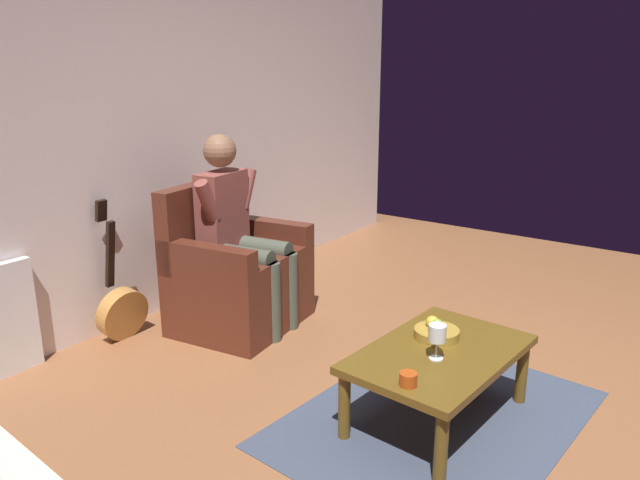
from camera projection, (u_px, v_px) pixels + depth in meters
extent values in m
plane|color=brown|center=(515.00, 424.00, 3.10)|extent=(7.06, 7.06, 0.00)
cube|color=silver|center=(149.00, 134.00, 4.23)|extent=(6.28, 0.06, 2.59)
cube|color=#384153|center=(436.00, 418.00, 3.15)|extent=(1.77, 1.36, 0.01)
cube|color=#512418|center=(241.00, 295.00, 4.23)|extent=(0.93, 0.82, 0.44)
cube|color=#512418|center=(247.00, 260.00, 4.13)|extent=(0.68, 0.67, 0.10)
cube|color=#512418|center=(268.00, 236.00, 4.44)|extent=(0.22, 0.72, 0.24)
cube|color=#512418|center=(206.00, 263.00, 3.83)|extent=(0.22, 0.72, 0.24)
cube|color=#512418|center=(203.00, 221.00, 4.22)|extent=(0.85, 0.23, 0.55)
cube|color=brown|center=(222.00, 211.00, 4.12)|extent=(0.40, 0.23, 0.54)
sphere|color=brown|center=(220.00, 151.00, 4.01)|extent=(0.22, 0.22, 0.22)
cylinder|color=#44493B|center=(261.00, 247.00, 4.19)|extent=(0.19, 0.46, 0.13)
cylinder|color=#44493B|center=(289.00, 291.00, 4.17)|extent=(0.13, 0.13, 0.54)
cylinder|color=brown|center=(246.00, 189.00, 4.25)|extent=(0.21, 0.12, 0.29)
cylinder|color=#44493B|center=(242.00, 256.00, 4.00)|extent=(0.19, 0.46, 0.13)
cylinder|color=#44493B|center=(272.00, 302.00, 3.97)|extent=(0.13, 0.13, 0.54)
cylinder|color=brown|center=(208.00, 201.00, 3.88)|extent=(0.21, 0.12, 0.29)
cube|color=brown|center=(440.00, 354.00, 3.05)|extent=(1.02, 0.70, 0.04)
cylinder|color=brown|center=(522.00, 373.00, 3.26)|extent=(0.06, 0.06, 0.35)
cylinder|color=brown|center=(441.00, 448.00, 2.62)|extent=(0.06, 0.06, 0.35)
cylinder|color=brown|center=(435.00, 345.00, 3.59)|extent=(0.06, 0.06, 0.35)
cylinder|color=brown|center=(344.00, 406.00, 2.95)|extent=(0.06, 0.06, 0.35)
cylinder|color=#B3793A|center=(122.00, 314.00, 4.03)|extent=(0.35, 0.16, 0.36)
cylinder|color=black|center=(127.00, 313.00, 4.00)|extent=(0.10, 0.02, 0.10)
cube|color=black|center=(110.00, 254.00, 3.96)|extent=(0.05, 0.11, 0.46)
cube|color=black|center=(101.00, 210.00, 3.91)|extent=(0.07, 0.05, 0.14)
cylinder|color=silver|center=(436.00, 358.00, 2.96)|extent=(0.07, 0.07, 0.01)
cylinder|color=silver|center=(436.00, 349.00, 2.94)|extent=(0.01, 0.01, 0.09)
cylinder|color=silver|center=(437.00, 333.00, 2.92)|extent=(0.09, 0.09, 0.08)
cylinder|color=#590C19|center=(437.00, 337.00, 2.93)|extent=(0.08, 0.08, 0.03)
cylinder|color=olive|center=(437.00, 334.00, 3.18)|extent=(0.23, 0.23, 0.05)
sphere|color=#71A42D|center=(435.00, 328.00, 3.13)|extent=(0.07, 0.07, 0.07)
sphere|color=#81A440|center=(437.00, 325.00, 3.16)|extent=(0.07, 0.07, 0.07)
sphere|color=gold|center=(432.00, 322.00, 3.20)|extent=(0.07, 0.07, 0.07)
cylinder|color=#A84214|center=(408.00, 379.00, 2.70)|extent=(0.08, 0.08, 0.06)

